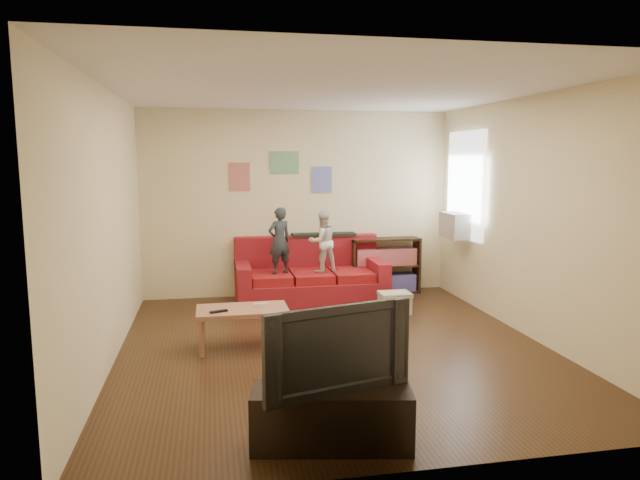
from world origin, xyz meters
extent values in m
cube|color=#402715|center=(0.00, 0.00, -0.01)|extent=(4.50, 5.00, 0.01)
cube|color=white|center=(0.00, 0.00, 2.71)|extent=(4.50, 5.00, 0.01)
cube|color=beige|center=(0.00, 2.50, 1.35)|extent=(4.50, 0.01, 2.70)
cube|color=beige|center=(0.00, -2.50, 1.35)|extent=(4.50, 0.01, 2.70)
cube|color=beige|center=(-2.25, 0.00, 1.35)|extent=(0.01, 5.00, 2.70)
cube|color=beige|center=(2.25, 0.00, 1.35)|extent=(0.01, 5.00, 2.70)
cube|color=maroon|center=(0.10, 2.00, 0.16)|extent=(2.09, 0.94, 0.31)
cube|color=maroon|center=(0.10, 2.38, 0.60)|extent=(2.09, 0.19, 0.57)
cube|color=maroon|center=(-0.85, 2.00, 0.44)|extent=(0.19, 0.94, 0.26)
cube|color=maroon|center=(1.05, 2.00, 0.44)|extent=(0.19, 0.94, 0.26)
cube|color=maroon|center=(-0.47, 1.93, 0.38)|extent=(0.54, 0.71, 0.13)
cube|color=maroon|center=(0.10, 1.93, 0.38)|extent=(0.54, 0.71, 0.13)
cube|color=maroon|center=(0.67, 1.93, 0.38)|extent=(0.54, 0.71, 0.13)
cube|color=black|center=(0.36, 2.38, 0.90)|extent=(0.94, 0.23, 0.04)
imported|color=#283237|center=(-0.35, 1.90, 0.90)|extent=(0.39, 0.32, 0.91)
imported|color=white|center=(0.25, 1.90, 0.87)|extent=(0.48, 0.41, 0.85)
cube|color=#B07456|center=(-0.96, 0.17, 0.41)|extent=(0.96, 0.53, 0.05)
cylinder|color=#B07456|center=(-1.39, -0.05, 0.19)|extent=(0.06, 0.06, 0.38)
cylinder|color=#B07456|center=(-0.53, -0.05, 0.19)|extent=(0.06, 0.06, 0.38)
cylinder|color=#B07456|center=(-1.39, 0.39, 0.19)|extent=(0.06, 0.06, 0.38)
cylinder|color=#B07456|center=(-0.53, 0.39, 0.19)|extent=(0.06, 0.06, 0.38)
cube|color=black|center=(-1.21, 0.05, 0.44)|extent=(0.19, 0.11, 0.02)
cube|color=silver|center=(-0.76, 0.22, 0.45)|extent=(0.15, 0.05, 0.03)
cube|color=black|center=(0.77, 2.30, 0.42)|extent=(0.03, 0.31, 0.83)
cube|color=black|center=(1.78, 2.30, 0.42)|extent=(0.03, 0.31, 0.83)
cube|color=black|center=(1.28, 2.30, 0.02)|extent=(1.04, 0.31, 0.03)
cube|color=black|center=(1.28, 2.30, 0.82)|extent=(1.04, 0.31, 0.03)
cube|color=black|center=(1.28, 2.30, 0.42)|extent=(0.98, 0.31, 0.03)
cube|color=#3F3F8C|center=(1.28, 2.30, 0.16)|extent=(0.91, 0.26, 0.25)
cube|color=brown|center=(1.28, 2.30, 0.55)|extent=(0.91, 0.26, 0.25)
cube|color=white|center=(2.22, 1.65, 1.64)|extent=(0.04, 1.08, 1.48)
cube|color=#B7B2A3|center=(2.10, 1.65, 1.08)|extent=(0.28, 0.55, 0.35)
cube|color=#D87266|center=(-0.85, 2.48, 1.75)|extent=(0.30, 0.01, 0.40)
cube|color=#72B27F|center=(-0.20, 2.48, 1.95)|extent=(0.42, 0.01, 0.32)
cube|color=#727FCC|center=(0.35, 2.48, 1.70)|extent=(0.30, 0.01, 0.38)
cube|color=beige|center=(1.07, 1.18, 0.11)|extent=(0.38, 0.29, 0.23)
cube|color=beige|center=(1.07, 1.18, 0.25)|extent=(0.40, 0.31, 0.05)
cube|color=black|center=(1.07, 1.03, 0.12)|extent=(0.17, 0.00, 0.06)
cube|color=black|center=(-0.47, -2.08, 0.21)|extent=(1.17, 0.57, 0.42)
imported|color=black|center=(-0.47, -2.08, 0.73)|extent=(1.08, 0.42, 0.62)
sphere|color=white|center=(0.45, 0.96, 0.05)|extent=(0.11, 0.11, 0.09)
camera|label=1|loc=(-1.26, -5.77, 2.01)|focal=32.00mm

